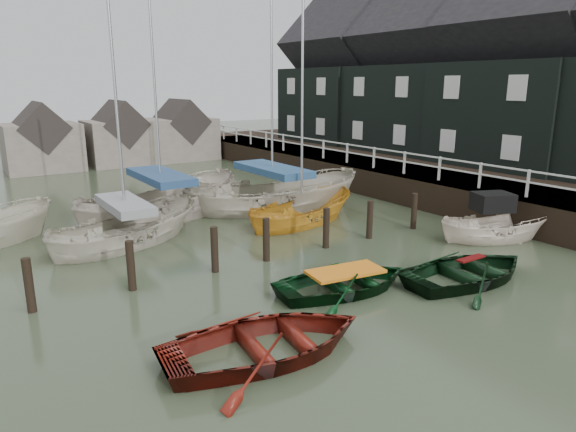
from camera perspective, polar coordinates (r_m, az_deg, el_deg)
ground at (r=14.86m, az=7.72°, el=-7.28°), size 120.00×120.00×0.00m
pier at (r=27.99m, az=8.82°, el=4.53°), size 3.04×32.00×2.70m
land_strip at (r=32.07m, az=16.09°, el=4.10°), size 14.00×38.00×1.50m
quay_houses at (r=30.75m, az=18.80°, el=14.14°), size 6.52×28.14×10.01m
mooring_pilings at (r=16.33m, az=-2.17°, el=-3.27°), size 13.72×0.22×1.80m
far_sheds at (r=37.80m, az=-18.41°, el=8.29°), size 14.00×4.08×4.39m
rowboat_red at (r=11.05m, az=-2.28°, el=-15.26°), size 4.80×3.70×0.92m
rowboat_green at (r=14.21m, az=6.34°, el=-8.28°), size 4.31×3.35×0.82m
rowboat_dkgreen at (r=15.69m, az=19.46°, el=-6.81°), size 4.47×3.34×0.88m
motorboat at (r=19.97m, az=21.89°, el=-2.20°), size 4.48×3.10×2.51m
sailboat_a at (r=19.05m, az=-17.40°, el=-2.70°), size 6.44×4.16×10.58m
sailboat_b at (r=22.23m, az=-13.74°, el=-0.03°), size 8.19×4.71×11.94m
sailboat_c at (r=20.91m, az=1.51°, el=-0.64°), size 5.88×3.25×10.52m
sailboat_d at (r=23.05m, az=-1.72°, el=0.89°), size 8.46×5.27×11.92m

